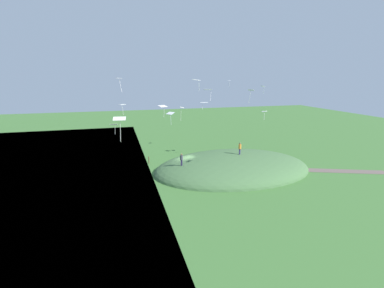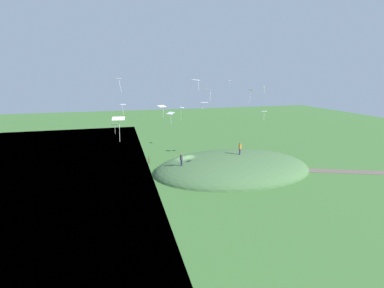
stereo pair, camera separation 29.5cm
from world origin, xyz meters
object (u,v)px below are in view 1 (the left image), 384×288
(kite_4, at_px, (204,103))
(kite_10, at_px, (122,105))
(kite_5, at_px, (114,125))
(kite_6, at_px, (229,81))
(kite_11, at_px, (263,87))
(mooring_post, at_px, (149,160))
(person_near_shore, at_px, (240,147))
(person_with_child, at_px, (182,158))
(kite_7, at_px, (196,80))
(kite_9, at_px, (170,114))
(kite_8, at_px, (251,91))
(kite_0, at_px, (208,90))
(kite_13, at_px, (119,120))
(kite_1, at_px, (182,108))
(kite_2, at_px, (119,79))
(kite_3, at_px, (163,107))
(kite_12, at_px, (264,112))

(kite_4, relative_size, kite_10, 0.83)
(kite_5, bearing_deg, kite_6, 19.02)
(kite_11, xyz_separation_m, mooring_post, (-17.50, 4.74, -11.86))
(kite_10, bearing_deg, person_near_shore, -16.41)
(person_with_child, relative_size, kite_7, 1.31)
(kite_9, bearing_deg, kite_8, -3.38)
(kite_0, relative_size, kite_4, 1.02)
(kite_13, bearing_deg, kite_10, 87.36)
(kite_7, relative_size, kite_11, 1.05)
(kite_5, xyz_separation_m, kite_6, (19.78, 6.82, 5.71))
(kite_5, xyz_separation_m, mooring_post, (5.14, 4.83, -6.94))
(kite_8, bearing_deg, kite_6, 100.56)
(kite_1, distance_m, kite_9, 3.58)
(kite_5, bearing_deg, mooring_post, 43.25)
(kite_0, bearing_deg, person_with_child, 105.34)
(kite_11, bearing_deg, mooring_post, 164.85)
(kite_1, distance_m, kite_4, 3.68)
(kite_2, bearing_deg, kite_7, 3.50)
(kite_3, bearing_deg, kite_12, 10.40)
(kite_1, bearing_deg, kite_9, -132.36)
(person_with_child, distance_m, kite_8, 15.44)
(person_with_child, xyz_separation_m, kite_3, (-3.91, -8.72, 8.19))
(person_near_shore, height_order, kite_10, kite_10)
(person_near_shore, distance_m, mooring_post, 15.04)
(kite_7, xyz_separation_m, kite_13, (-8.87, -4.10, -3.59))
(kite_2, bearing_deg, kite_1, 51.87)
(kite_4, bearing_deg, kite_13, -132.26)
(kite_10, xyz_separation_m, kite_13, (-0.67, -14.63, 0.06))
(kite_13, bearing_deg, kite_0, 15.95)
(person_near_shore, xyz_separation_m, kite_7, (-8.51, -5.61, 9.91))
(kite_9, bearing_deg, kite_3, -104.12)
(kite_6, height_order, mooring_post, kite_6)
(kite_8, bearing_deg, person_near_shore, -134.61)
(kite_7, distance_m, kite_11, 15.32)
(kite_8, bearing_deg, kite_9, 176.62)
(kite_4, distance_m, kite_6, 7.98)
(kite_1, relative_size, kite_5, 1.55)
(kite_8, bearing_deg, kite_11, -18.92)
(kite_0, distance_m, kite_7, 1.93)
(kite_8, height_order, kite_13, kite_8)
(kite_1, distance_m, kite_13, 18.84)
(kite_5, bearing_deg, kite_7, -39.26)
(person_near_shore, height_order, kite_5, kite_5)
(kite_1, relative_size, kite_7, 1.67)
(kite_2, xyz_separation_m, kite_6, (18.88, 15.16, -0.49))
(person_near_shore, distance_m, kite_4, 8.98)
(kite_1, xyz_separation_m, kite_7, (-1.07, -11.87, 4.56))
(kite_8, xyz_separation_m, kite_10, (-19.56, 2.03, -1.88))
(kite_1, height_order, kite_10, kite_10)
(person_near_shore, bearing_deg, kite_11, -5.64)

